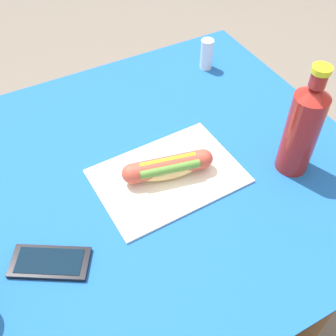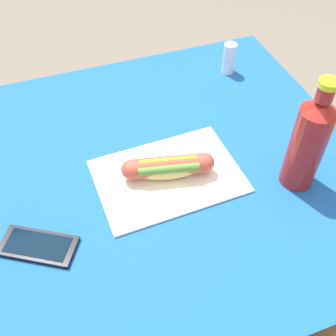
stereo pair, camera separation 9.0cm
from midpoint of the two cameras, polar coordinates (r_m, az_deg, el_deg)
ground_plane at (r=1.56m, az=-1.39°, el=-19.15°), size 6.00×6.00×0.00m
dining_table at (r=1.03m, az=-1.99°, el=-6.02°), size 1.08×0.89×0.74m
paper_wrapper at (r=0.92m, az=2.80°, el=-1.28°), size 0.32×0.23×0.01m
hot_dog at (r=0.90m, az=2.88°, el=-0.01°), size 0.20×0.09×0.05m
cell_phone at (r=0.84m, az=-14.63°, el=-10.61°), size 0.16×0.13×0.01m
soda_bottle at (r=0.89m, az=21.66°, el=3.23°), size 0.07×0.07×0.27m
salt_shaker at (r=1.22m, az=10.65°, el=14.63°), size 0.04×0.04×0.09m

